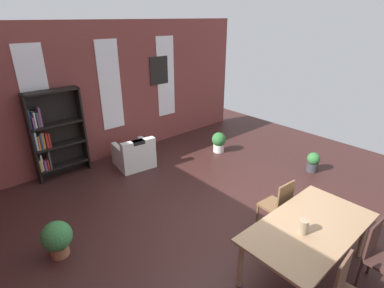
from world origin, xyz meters
The scene contains 16 objects.
ground_plane centered at (0.00, 0.00, 0.00)m, with size 10.30×10.30×0.00m, color #381E1B.
back_wall_brick centered at (0.00, 4.02, 1.62)m, with size 8.05×0.12×3.25m, color brown.
window_pane_0 centered at (-1.65, 3.95, 1.78)m, with size 0.55×0.02×2.11m, color white.
window_pane_1 centered at (0.00, 3.95, 1.78)m, with size 0.55×0.02×2.11m, color white.
window_pane_2 centered at (1.65, 3.95, 1.78)m, with size 0.55×0.02×2.11m, color white.
dining_table centered at (0.07, -1.27, 0.68)m, with size 1.95×1.04×0.76m.
vase_on_table centered at (-0.12, -1.27, 0.85)m, with size 0.13×0.13×0.19m, color #998466.
tealight_candle_0 centered at (0.08, -1.14, 0.77)m, with size 0.04×0.04×0.03m, color silver.
dining_chair_far_right centered at (0.51, -0.52, 0.51)m, with size 0.43×0.43×0.95m.
dining_chair_near_right centered at (0.52, -2.01, 0.51)m, with size 0.41×0.41×0.95m.
bookshelf_tall centered at (-1.50, 3.79, 0.97)m, with size 1.11×0.29×1.93m.
armchair_white centered at (-0.01, 3.06, 0.28)m, with size 0.89×0.89×0.75m.
potted_plant_by_shelf centered at (-2.40, 1.30, 0.31)m, with size 0.45×0.45×0.57m.
potted_plant_corner centered at (2.08, 2.31, 0.29)m, with size 0.37×0.37×0.53m.
potted_plant_window centered at (2.93, 0.13, 0.24)m, with size 0.29×0.29×0.46m.
framed_picture centered at (1.42, 3.95, 1.99)m, with size 0.56×0.03×0.72m, color black.
Camera 1 is at (-3.23, -2.65, 3.32)m, focal length 28.06 mm.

